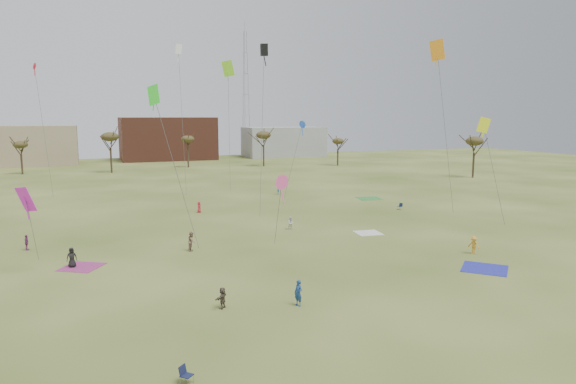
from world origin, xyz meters
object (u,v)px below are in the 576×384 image
object	(u,v)px
camp_chair_left	(186,379)
radio_tower	(245,94)
camp_chair_right	(400,208)
flyer_near_right	(298,293)

from	to	relation	value
camp_chair_left	radio_tower	distance (m)	141.81
camp_chair_left	camp_chair_right	world-z (taller)	same
flyer_near_right	radio_tower	world-z (taller)	radio_tower
camp_chair_left	camp_chair_right	xyz separation A→B (m)	(34.82, 35.02, 0.00)
flyer_near_right	camp_chair_right	size ratio (longest dim) A/B	2.00
camp_chair_right	radio_tower	distance (m)	100.87
flyer_near_right	camp_chair_left	size ratio (longest dim) A/B	2.00
flyer_near_right	camp_chair_right	xyz separation A→B (m)	(26.14, 27.66, -0.61)
flyer_near_right	radio_tower	distance (m)	132.28
flyer_near_right	camp_chair_left	bearing A→B (deg)	-71.00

